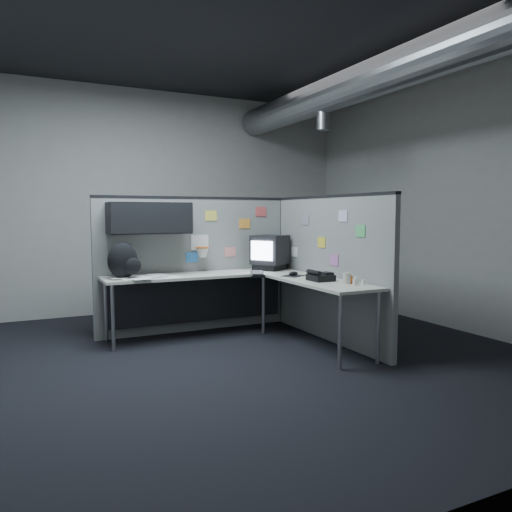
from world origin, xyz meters
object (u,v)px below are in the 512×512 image
desk (233,285)px  keyboard (258,274)px  monitor (270,252)px  backpack (124,261)px  phone (320,277)px

desk → keyboard: (0.25, -0.13, 0.13)m
monitor → backpack: (-1.80, -0.08, -0.03)m
keyboard → monitor: bearing=27.7°
keyboard → backpack: (-1.42, 0.36, 0.17)m
monitor → keyboard: size_ratio=1.16×
desk → keyboard: 0.31m
desk → phone: size_ratio=9.35×
desk → phone: bearing=-52.8°
backpack → desk: bearing=-32.3°
desk → keyboard: size_ratio=5.21×
desk → backpack: bearing=168.7°
keyboard → phone: phone is taller
desk → backpack: (-1.17, 0.23, 0.31)m
desk → monitor: (0.63, 0.31, 0.34)m
monitor → backpack: size_ratio=1.32×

